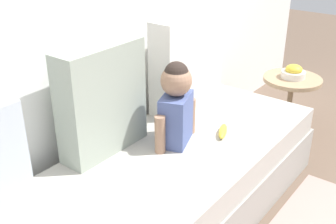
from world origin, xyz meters
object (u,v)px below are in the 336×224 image
at_px(throw_pillow_center, 102,100).
at_px(fruit_bowl, 294,72).
at_px(throw_pillow_right, 187,61).
at_px(banana, 223,131).
at_px(couch, 151,204).
at_px(side_table, 291,90).
at_px(toddler, 176,103).

height_order(throw_pillow_center, fruit_bowl, throw_pillow_center).
relative_size(throw_pillow_right, banana, 3.41).
distance_m(couch, throw_pillow_right, 0.95).
bearing_deg(side_table, couch, 176.59).
bearing_deg(fruit_bowl, couch, 176.59).
xyz_separation_m(couch, throw_pillow_right, (0.74, 0.30, 0.51)).
bearing_deg(couch, throw_pillow_center, 90.00).
bearing_deg(throw_pillow_right, throw_pillow_center, 180.00).
relative_size(banana, fruit_bowl, 0.97).
relative_size(throw_pillow_right, side_table, 1.26).
distance_m(toddler, side_table, 1.30).
relative_size(throw_pillow_center, banana, 3.33).
relative_size(couch, side_table, 5.19).
relative_size(toddler, fruit_bowl, 2.60).
bearing_deg(couch, banana, -11.49).
bearing_deg(toddler, banana, -35.37).
height_order(throw_pillow_right, side_table, throw_pillow_right).
height_order(throw_pillow_right, banana, throw_pillow_right).
height_order(throw_pillow_right, fruit_bowl, throw_pillow_right).
bearing_deg(fruit_bowl, toddler, 173.25).
height_order(toddler, side_table, toddler).
height_order(couch, banana, banana).
height_order(couch, throw_pillow_center, throw_pillow_center).
bearing_deg(side_table, throw_pillow_center, 165.58).
relative_size(couch, throw_pillow_right, 4.13).
bearing_deg(throw_pillow_right, fruit_bowl, -26.35).
height_order(throw_pillow_right, toddler, throw_pillow_right).
xyz_separation_m(toddler, banana, (0.23, -0.16, -0.21)).
bearing_deg(toddler, fruit_bowl, -6.75).
xyz_separation_m(banana, side_table, (1.03, 0.01, -0.10)).
bearing_deg(banana, throw_pillow_center, 141.46).
bearing_deg(couch, side_table, -3.41).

